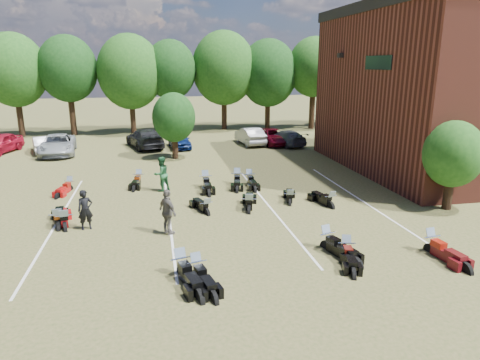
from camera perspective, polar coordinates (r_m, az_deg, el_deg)
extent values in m
plane|color=brown|center=(18.34, 0.37, -6.95)|extent=(160.00, 160.00, 0.00)
imported|color=maroon|center=(39.46, -29.37, 4.28)|extent=(3.00, 4.88, 1.55)
imported|color=silver|center=(38.24, -24.80, 4.37)|extent=(2.47, 4.22, 1.31)
imported|color=#94999D|center=(36.77, -23.16, 4.36)|extent=(3.22, 5.87, 1.56)
imported|color=black|center=(37.52, -12.57, 5.44)|extent=(3.70, 5.92, 1.60)
imported|color=navy|center=(36.85, -8.09, 5.30)|extent=(1.95, 4.14, 1.37)
imported|color=#A4A39F|center=(38.26, 1.34, 5.91)|extent=(2.08, 4.73, 1.51)
imported|color=#530413|center=(38.29, 4.39, 5.78)|extent=(3.01, 5.22, 1.37)
imported|color=#3E3E44|center=(37.87, 6.13, 5.60)|extent=(2.98, 4.93, 1.34)
imported|color=black|center=(19.52, -19.93, -3.77)|extent=(0.74, 0.60, 1.76)
imported|color=#225A31|center=(24.29, -10.44, 0.79)|extent=(1.20, 1.15, 1.96)
imported|color=#534E47|center=(18.06, -9.61, -4.24)|extent=(0.99, 1.22, 1.94)
cube|color=black|center=(31.37, 13.24, 15.87)|extent=(0.30, 0.40, 0.30)
cube|color=black|center=(26.94, 17.91, 14.67)|extent=(0.06, 3.00, 0.80)
cylinder|color=black|center=(47.56, -26.87, 7.69)|extent=(0.58, 0.58, 4.08)
ellipsoid|color=#1E4C19|center=(47.32, -27.50, 12.83)|extent=(6.00, 6.00, 6.90)
cylinder|color=black|center=(46.50, -20.87, 8.19)|extent=(0.57, 0.58, 4.08)
ellipsoid|color=#1E4C19|center=(46.25, -21.38, 13.46)|extent=(6.00, 6.00, 6.90)
cylinder|color=black|center=(45.95, -14.66, 8.61)|extent=(0.57, 0.58, 4.08)
ellipsoid|color=#1E4C19|center=(45.70, -15.03, 13.96)|extent=(6.00, 6.00, 6.90)
cylinder|color=black|center=(45.95, -8.36, 8.94)|extent=(0.58, 0.58, 4.08)
ellipsoid|color=#1E4C19|center=(45.70, -8.57, 14.29)|extent=(6.00, 6.00, 6.90)
cylinder|color=black|center=(46.49, -2.12, 9.16)|extent=(0.57, 0.58, 4.08)
ellipsoid|color=#1E4C19|center=(46.24, -2.17, 14.45)|extent=(6.00, 6.00, 6.90)
cylinder|color=black|center=(47.55, 3.92, 9.27)|extent=(0.57, 0.58, 4.08)
ellipsoid|color=#1E4C19|center=(47.31, 4.01, 14.44)|extent=(6.00, 6.00, 6.90)
cylinder|color=black|center=(49.10, 9.63, 9.28)|extent=(0.57, 0.58, 4.08)
ellipsoid|color=#1E4C19|center=(48.86, 9.86, 14.29)|extent=(6.00, 6.00, 6.90)
cylinder|color=black|center=(51.09, 14.95, 9.20)|extent=(0.58, 0.58, 4.08)
ellipsoid|color=#1E4C19|center=(50.87, 15.28, 14.01)|extent=(6.00, 6.00, 6.90)
cylinder|color=black|center=(53.48, 19.82, 9.07)|extent=(0.58, 0.58, 4.08)
ellipsoid|color=#1E4C19|center=(53.26, 20.24, 13.66)|extent=(6.00, 6.00, 6.90)
cylinder|color=black|center=(23.29, 26.01, -1.46)|extent=(0.24, 0.24, 1.71)
sphere|color=#1E4C19|center=(22.87, 26.56, 3.12)|extent=(2.80, 2.80, 2.80)
cylinder|color=black|center=(32.71, -8.66, 4.51)|extent=(0.24, 0.24, 1.90)
sphere|color=#1E4C19|center=(32.39, -8.81, 8.25)|extent=(3.20, 3.20, 3.20)
cube|color=silver|center=(21.29, -23.09, -5.01)|extent=(0.10, 14.00, 0.01)
cube|color=silver|center=(20.81, -9.48, -4.41)|extent=(0.10, 14.00, 0.01)
cube|color=silver|center=(21.51, 3.97, -3.57)|extent=(0.10, 14.00, 0.01)
cube|color=silver|center=(23.29, 15.93, -2.66)|extent=(0.10, 14.00, 0.01)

